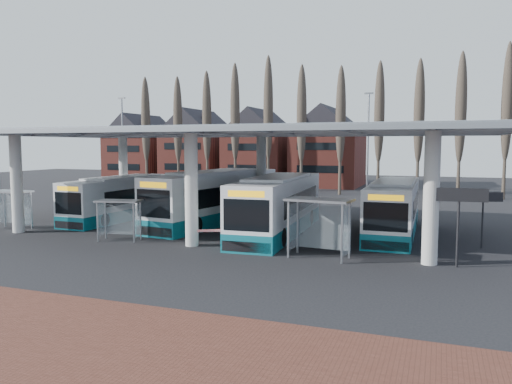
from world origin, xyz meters
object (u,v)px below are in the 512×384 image
(bus_3, at_px, (394,208))
(shelter_2, at_px, (320,215))
(bus_0, at_px, (124,199))
(bus_1, at_px, (216,198))
(shelter_0, at_px, (12,201))
(bus_2, at_px, (279,206))
(shelter_1, at_px, (120,211))

(bus_3, relative_size, shelter_2, 3.65)
(bus_0, bearing_deg, bus_1, 5.50)
(shelter_0, relative_size, shelter_2, 0.83)
(bus_2, bearing_deg, bus_3, 16.37)
(bus_0, distance_m, shelter_2, 18.11)
(bus_1, xyz_separation_m, bus_2, (5.32, -2.35, -0.05))
(bus_3, bearing_deg, bus_2, -161.30)
(shelter_0, distance_m, shelter_2, 20.45)
(bus_3, relative_size, shelter_0, 4.38)
(bus_0, relative_size, shelter_0, 4.20)
(bus_0, height_order, shelter_0, bus_0)
(bus_1, relative_size, bus_3, 1.14)
(bus_1, relative_size, bus_2, 1.04)
(bus_1, height_order, shelter_0, bus_1)
(bus_2, height_order, bus_3, bus_2)
(shelter_0, xyz_separation_m, shelter_2, (20.41, -1.27, 0.27))
(bus_1, xyz_separation_m, shelter_2, (9.20, -8.09, 0.36))
(bus_1, distance_m, bus_2, 5.81)
(shelter_2, bearing_deg, shelter_0, -177.41)
(bus_2, relative_size, shelter_2, 3.98)
(bus_1, distance_m, shelter_0, 13.12)
(shelter_0, bearing_deg, shelter_2, -2.91)
(bus_1, height_order, bus_2, bus_1)
(bus_0, relative_size, shelter_1, 4.21)
(shelter_0, bearing_deg, bus_0, 58.49)
(shelter_1, bearing_deg, bus_0, 112.22)
(bus_1, xyz_separation_m, shelter_1, (-2.38, -7.73, -0.04))
(bus_3, bearing_deg, bus_0, -179.34)
(bus_0, xyz_separation_m, shelter_1, (4.85, -7.24, 0.21))
(shelter_1, bearing_deg, bus_1, 61.30)
(bus_0, distance_m, bus_2, 12.68)
(bus_3, bearing_deg, shelter_1, -152.43)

